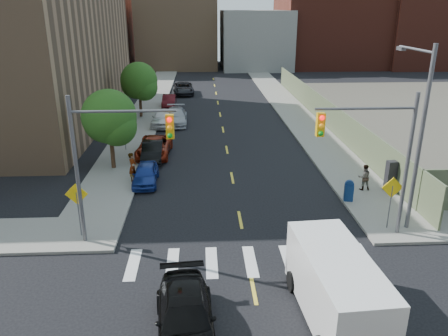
{
  "coord_description": "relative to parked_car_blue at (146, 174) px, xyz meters",
  "views": [
    {
      "loc": [
        -1.92,
        -12.42,
        10.44
      ],
      "look_at": [
        -0.72,
        10.47,
        2.0
      ],
      "focal_mm": 35.0,
      "sensor_mm": 36.0,
      "label": 1
    }
  ],
  "objects": [
    {
      "name": "bg_bldg_west",
      "position": [
        -16.5,
        56.68,
        5.37
      ],
      "size": [
        14.0,
        18.0,
        12.0
      ],
      "primitive_type": "cube",
      "color": "#592319",
      "rests_on": "ground"
    },
    {
      "name": "parked_car_blue",
      "position": [
        0.0,
        0.0,
        0.0
      ],
      "size": [
        1.55,
        3.72,
        1.26
      ],
      "primitive_type": "imported",
      "rotation": [
        0.0,
        0.0,
        0.02
      ],
      "color": "navy",
      "rests_on": "ground"
    },
    {
      "name": "signal_nw",
      "position": [
        -0.48,
        -7.32,
        3.9
      ],
      "size": [
        4.59,
        0.3,
        7.0
      ],
      "color": "#59595E",
      "rests_on": "ground"
    },
    {
      "name": "parked_car_maroon",
      "position": [
        0.0,
        22.6,
        0.04
      ],
      "size": [
        1.44,
        4.07,
        1.34
      ],
      "primitive_type": "imported",
      "rotation": [
        0.0,
        0.0,
        -0.01
      ],
      "color": "#460E12",
      "rests_on": "ground"
    },
    {
      "name": "fence_north",
      "position": [
        15.1,
        14.68,
        0.62
      ],
      "size": [
        0.12,
        44.0,
        2.5
      ],
      "primitive_type": "cube",
      "color": "#5D6647",
      "rests_on": "ground"
    },
    {
      "name": "cargo_van",
      "position": [
        8.14,
        -12.99,
        0.7
      ],
      "size": [
        2.6,
        5.64,
        2.52
      ],
      "rotation": [
        0.0,
        0.0,
        0.07
      ],
      "color": "white",
      "rests_on": "ground"
    },
    {
      "name": "bg_bldg_east",
      "position": [
        27.5,
        58.68,
        7.37
      ],
      "size": [
        18.0,
        18.0,
        16.0
      ],
      "primitive_type": "cube",
      "color": "#592319",
      "rests_on": "ground"
    },
    {
      "name": "parked_car_grey",
      "position": [
        1.3,
        30.25,
        0.12
      ],
      "size": [
        2.93,
        5.57,
        1.5
      ],
      "primitive_type": "imported",
      "rotation": [
        0.0,
        0.0,
        0.08
      ],
      "color": "black",
      "rests_on": "ground"
    },
    {
      "name": "warn_sign_midwest",
      "position": [
        -2.3,
        6.68,
        1.37
      ],
      "size": [
        1.06,
        0.06,
        2.83
      ],
      "color": "#59595E",
      "rests_on": "ground"
    },
    {
      "name": "black_sedan",
      "position": [
        2.92,
        -13.73,
        0.08
      ],
      "size": [
        2.37,
        5.0,
        1.41
      ],
      "primitive_type": "imported",
      "rotation": [
        0.0,
        0.0,
        0.08
      ],
      "color": "black",
      "rests_on": "ground"
    },
    {
      "name": "sidewalk_ne",
      "position": [
        13.25,
        28.18,
        -0.55
      ],
      "size": [
        3.5,
        73.0,
        0.15
      ],
      "primitive_type": "cube",
      "color": "gray",
      "rests_on": "ground"
    },
    {
      "name": "payphone",
      "position": [
        14.7,
        -2.21,
        0.45
      ],
      "size": [
        0.6,
        0.51,
        1.85
      ],
      "primitive_type": "cube",
      "rotation": [
        0.0,
        0.0,
        0.11
      ],
      "color": "black",
      "rests_on": "sidewalk_ne"
    },
    {
      "name": "pedestrian_west",
      "position": [
        -0.8,
        0.16,
        0.44
      ],
      "size": [
        0.56,
        0.74,
        1.83
      ],
      "primitive_type": "imported",
      "rotation": [
        0.0,
        0.0,
        1.38
      ],
      "color": "gray",
      "rests_on": "sidewalk_nw"
    },
    {
      "name": "pedestrian_east",
      "position": [
        13.2,
        -2.01,
        0.31
      ],
      "size": [
        0.79,
        0.63,
        1.59
      ],
      "primitive_type": "imported",
      "rotation": [
        0.0,
        0.0,
        3.11
      ],
      "color": "gray",
      "rests_on": "sidewalk_ne"
    },
    {
      "name": "streetlight_ne",
      "position": [
        13.7,
        -6.42,
        4.59
      ],
      "size": [
        0.25,
        3.7,
        9.0
      ],
      "color": "#59595E",
      "rests_on": "ground"
    },
    {
      "name": "warn_sign_nw",
      "position": [
        -2.3,
        -6.82,
        1.37
      ],
      "size": [
        1.06,
        0.06,
        2.83
      ],
      "color": "#59595E",
      "rests_on": "ground"
    },
    {
      "name": "bg_bldg_midwest",
      "position": [
        -0.5,
        58.68,
        6.87
      ],
      "size": [
        14.0,
        16.0,
        15.0
      ],
      "primitive_type": "cube",
      "color": "#8C6B4C",
      "rests_on": "ground"
    },
    {
      "name": "parked_car_red",
      "position": [
        0.0,
        5.44,
        0.07
      ],
      "size": [
        2.53,
        5.13,
        1.4
      ],
      "primitive_type": "imported",
      "rotation": [
        0.0,
        0.0,
        -0.04
      ],
      "color": "maroon",
      "rests_on": "ground"
    },
    {
      "name": "tree_west_near",
      "position": [
        -2.5,
        2.72,
        2.85
      ],
      "size": [
        3.66,
        3.64,
        5.52
      ],
      "color": "#332114",
      "rests_on": "ground"
    },
    {
      "name": "sidewalk_nw",
      "position": [
        -2.25,
        28.18,
        -0.55
      ],
      "size": [
        3.5,
        73.0,
        0.15
      ],
      "primitive_type": "cube",
      "color": "gray",
      "rests_on": "ground"
    },
    {
      "name": "bg_bldg_fareast",
      "position": [
        43.5,
        56.68,
        8.37
      ],
      "size": [
        14.0,
        16.0,
        18.0
      ],
      "primitive_type": "cube",
      "color": "#592319",
      "rests_on": "ground"
    },
    {
      "name": "parked_car_black",
      "position": [
        0.0,
        4.5,
        0.05
      ],
      "size": [
        1.54,
        4.18,
        1.37
      ],
      "primitive_type": "imported",
      "rotation": [
        0.0,
        0.0,
        0.02
      ],
      "color": "black",
      "rests_on": "ground"
    },
    {
      "name": "bg_bldg_center",
      "position": [
        13.5,
        56.68,
        4.37
      ],
      "size": [
        12.0,
        16.0,
        10.0
      ],
      "primitive_type": "cube",
      "color": "gray",
      "rests_on": "ground"
    },
    {
      "name": "mailbox",
      "position": [
        11.8,
        -3.52,
        0.11
      ],
      "size": [
        0.57,
        0.49,
        1.23
      ],
      "rotation": [
        0.0,
        0.0,
        -0.23
      ],
      "color": "navy",
      "rests_on": "sidewalk_ne"
    },
    {
      "name": "signal_ne",
      "position": [
        11.48,
        -7.32,
        3.9
      ],
      "size": [
        4.59,
        0.3,
        7.0
      ],
      "color": "#59595E",
      "rests_on": "ground"
    },
    {
      "name": "parked_car_white",
      "position": [
        0.0,
        14.31,
        0.16
      ],
      "size": [
        2.32,
        4.81,
        1.58
      ],
      "primitive_type": "imported",
      "rotation": [
        0.0,
        0.0,
        -0.1
      ],
      "color": "silver",
      "rests_on": "ground"
    },
    {
      "name": "tree_west_far",
      "position": [
        -2.5,
        17.72,
        2.85
      ],
      "size": [
        3.66,
        3.64,
        5.52
      ],
      "color": "#332114",
      "rests_on": "ground"
    },
    {
      "name": "parked_car_silver",
      "position": [
        1.12,
        14.96,
        0.11
      ],
      "size": [
        2.23,
        5.17,
        1.48
      ],
      "primitive_type": "imported",
      "rotation": [
        0.0,
        0.0,
        0.03
      ],
      "color": "#A8ABB0",
      "rests_on": "ground"
    },
    {
      "name": "ground",
      "position": [
        5.5,
        -13.32,
        -0.63
      ],
      "size": [
        160.0,
        160.0,
        0.0
      ],
      "primitive_type": "plane",
      "color": "black",
      "rests_on": "ground"
    },
    {
      "name": "warn_sign_ne",
      "position": [
        12.7,
        -6.82,
        1.37
      ],
      "size": [
        1.06,
        0.06,
        2.83
      ],
      "color": "#59595E",
      "rests_on": "ground"
    }
  ]
}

